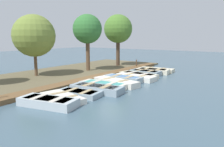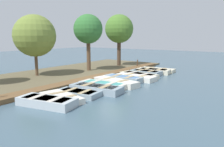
# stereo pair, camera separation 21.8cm
# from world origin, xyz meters

# --- Properties ---
(ground_plane) EXTENTS (80.00, 80.00, 0.00)m
(ground_plane) POSITION_xyz_m (0.00, 0.00, 0.00)
(ground_plane) COLOR #425B6B
(shore_bank) EXTENTS (8.00, 24.00, 0.15)m
(shore_bank) POSITION_xyz_m (-5.00, 0.00, 0.07)
(shore_bank) COLOR brown
(shore_bank) RESTS_ON ground_plane
(dock_walkway) EXTENTS (1.07, 20.89, 0.26)m
(dock_walkway) POSITION_xyz_m (-1.36, 0.00, 0.13)
(dock_walkway) COLOR brown
(dock_walkway) RESTS_ON ground_plane
(rowboat_0) EXTENTS (3.16, 1.80, 0.44)m
(rowboat_0) POSITION_xyz_m (1.10, -6.63, 0.22)
(rowboat_0) COLOR #B2BCC1
(rowboat_0) RESTS_ON ground_plane
(rowboat_1) EXTENTS (2.97, 1.75, 0.33)m
(rowboat_1) POSITION_xyz_m (0.99, -5.61, 0.16)
(rowboat_1) COLOR silver
(rowboat_1) RESTS_ON ground_plane
(rowboat_2) EXTENTS (2.76, 1.60, 0.33)m
(rowboat_2) POSITION_xyz_m (1.03, -4.40, 0.16)
(rowboat_2) COLOR #8C9EA8
(rowboat_2) RESTS_ON ground_plane
(rowboat_3) EXTENTS (3.42, 1.57, 0.44)m
(rowboat_3) POSITION_xyz_m (1.35, -3.11, 0.22)
(rowboat_3) COLOR #8C9EA8
(rowboat_3) RESTS_ON ground_plane
(rowboat_4) EXTENTS (3.32, 1.39, 0.39)m
(rowboat_4) POSITION_xyz_m (0.98, -1.94, 0.19)
(rowboat_4) COLOR beige
(rowboat_4) RESTS_ON ground_plane
(rowboat_5) EXTENTS (3.69, 1.57, 0.43)m
(rowboat_5) POSITION_xyz_m (1.20, -0.76, 0.21)
(rowboat_5) COLOR silver
(rowboat_5) RESTS_ON ground_plane
(rowboat_6) EXTENTS (3.00, 1.10, 0.44)m
(rowboat_6) POSITION_xyz_m (0.97, 0.59, 0.22)
(rowboat_6) COLOR #8C9EA8
(rowboat_6) RESTS_ON ground_plane
(rowboat_7) EXTENTS (3.35, 1.40, 0.40)m
(rowboat_7) POSITION_xyz_m (1.40, 1.69, 0.20)
(rowboat_7) COLOR silver
(rowboat_7) RESTS_ON ground_plane
(rowboat_8) EXTENTS (3.49, 1.65, 0.37)m
(rowboat_8) POSITION_xyz_m (1.08, 2.86, 0.18)
(rowboat_8) COLOR beige
(rowboat_8) RESTS_ON ground_plane
(rowboat_9) EXTENTS (2.74, 1.27, 0.42)m
(rowboat_9) POSITION_xyz_m (1.05, 4.25, 0.21)
(rowboat_9) COLOR #8C9EA8
(rowboat_9) RESTS_ON ground_plane
(rowboat_10) EXTENTS (3.10, 1.58, 0.44)m
(rowboat_10) POSITION_xyz_m (1.25, 5.36, 0.22)
(rowboat_10) COLOR beige
(rowboat_10) RESTS_ON ground_plane
(rowboat_11) EXTENTS (3.39, 1.47, 0.34)m
(rowboat_11) POSITION_xyz_m (1.08, 6.63, 0.17)
(rowboat_11) COLOR beige
(rowboat_11) RESTS_ON ground_plane
(mooring_post_far) EXTENTS (0.12, 0.12, 0.98)m
(mooring_post_far) POSITION_xyz_m (-1.50, 7.22, 0.49)
(mooring_post_far) COLOR brown
(mooring_post_far) RESTS_ON ground_plane
(park_tree_left) EXTENTS (3.45, 3.45, 5.18)m
(park_tree_left) POSITION_xyz_m (-5.94, -2.14, 3.45)
(park_tree_left) COLOR brown
(park_tree_left) RESTS_ON ground_plane
(park_tree_center) EXTENTS (2.76, 2.76, 5.48)m
(park_tree_center) POSITION_xyz_m (-4.27, 2.56, 4.05)
(park_tree_center) COLOR brown
(park_tree_center) RESTS_ON ground_plane
(park_tree_right) EXTENTS (3.15, 3.15, 5.82)m
(park_tree_right) POSITION_xyz_m (-3.93, 7.32, 4.20)
(park_tree_right) COLOR #4C3828
(park_tree_right) RESTS_ON ground_plane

